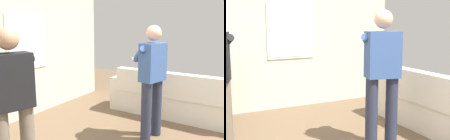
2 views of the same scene
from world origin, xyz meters
The scene contains 3 objects.
wall_back_with_window centered at (0.01, 2.66, 1.40)m, with size 5.20×0.15×2.80m.
couch centered at (1.92, 0.28, 0.34)m, with size 0.57×2.54×0.86m.
person_standing_right centered at (0.95, 0.35, 0.94)m, with size 0.54×0.51×1.68m.
Camera 2 is at (-1.21, -2.66, 1.56)m, focal length 50.00 mm.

